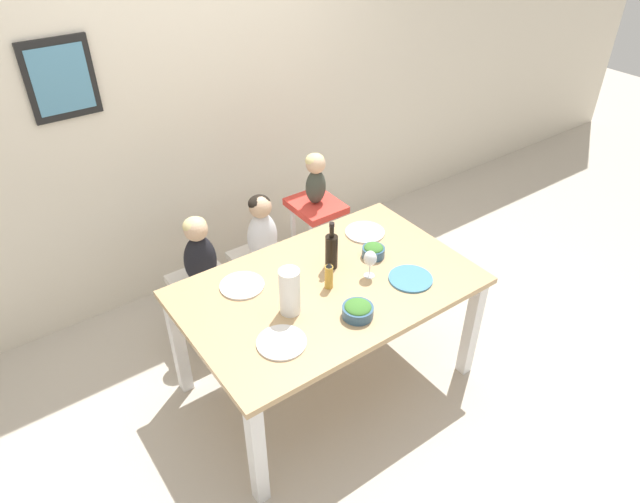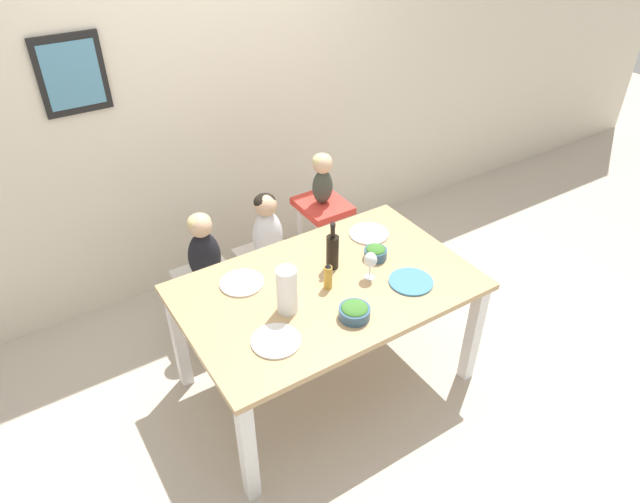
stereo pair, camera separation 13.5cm
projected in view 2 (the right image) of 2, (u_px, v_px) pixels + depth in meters
ground_plane at (327, 378)px, 3.57m from camera, size 14.00×14.00×0.00m
wall_back at (208, 99)px, 3.77m from camera, size 10.00×0.09×2.70m
dining_table at (327, 298)px, 3.18m from camera, size 1.61×1.01×0.75m
chair_far_left at (209, 287)px, 3.71m from camera, size 0.37×0.43×0.45m
chair_far_center at (269, 265)px, 3.90m from camera, size 0.37×0.43×0.45m
chair_right_highchair at (322, 223)px, 3.98m from camera, size 0.31×0.36×0.73m
person_child_left at (203, 247)px, 3.52m from camera, size 0.21×0.16×0.48m
person_child_center at (267, 226)px, 3.72m from camera, size 0.21×0.16×0.48m
person_baby_right at (322, 175)px, 3.77m from camera, size 0.15×0.14×0.36m
wine_bottle at (332, 251)px, 3.20m from camera, size 0.07×0.07×0.29m
paper_towel_roll at (287, 291)px, 2.89m from camera, size 0.11×0.11×0.26m
wine_glass_near at (370, 261)px, 3.12m from camera, size 0.07×0.07×0.17m
salad_bowl_large at (355, 311)px, 2.90m from camera, size 0.16×0.16×0.08m
salad_bowl_small at (376, 252)px, 3.31m from camera, size 0.13×0.13×0.08m
dinner_plate_front_left at (276, 341)px, 2.77m from camera, size 0.25×0.25×0.01m
dinner_plate_back_left at (242, 283)px, 3.14m from camera, size 0.25×0.25×0.01m
dinner_plate_back_right at (369, 234)px, 3.53m from camera, size 0.25×0.25×0.01m
dinner_plate_front_right at (411, 282)px, 3.14m from camera, size 0.25×0.25×0.01m
condiment_bottle_hot_sauce at (328, 276)px, 3.07m from camera, size 0.05×0.05×0.16m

